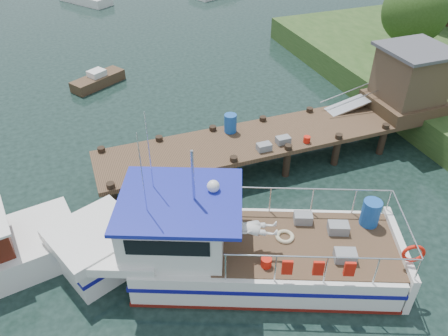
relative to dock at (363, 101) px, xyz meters
name	(u,v)px	position (x,y,z in m)	size (l,w,h in m)	color
ground_plane	(233,168)	(-6.51, -0.01, -2.24)	(160.00, 160.00, 0.00)	black
dock	(363,101)	(0.00, 0.00, 0.00)	(16.60, 3.00, 4.78)	#4A3423
lobster_boat	(221,247)	(-9.04, -5.33, -1.19)	(11.73, 7.10, 5.81)	silver
moored_rowboat	(98,80)	(-11.10, 10.97, -1.88)	(3.46, 2.72, 0.98)	#4A3423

